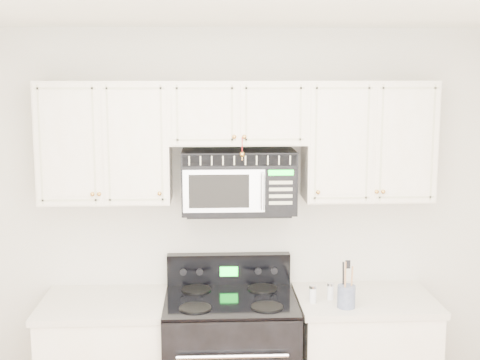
{
  "coord_description": "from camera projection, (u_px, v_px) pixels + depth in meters",
  "views": [
    {
      "loc": [
        -0.18,
        -2.56,
        2.32
      ],
      "look_at": [
        0.0,
        1.3,
        1.7
      ],
      "focal_mm": 50.0,
      "sensor_mm": 36.0,
      "label": 1
    }
  ],
  "objects": [
    {
      "name": "room",
      "position": [
        255.0,
        328.0,
        2.7
      ],
      "size": [
        3.51,
        3.51,
        2.61
      ],
      "color": "#8F583F",
      "rests_on": "ground"
    },
    {
      "name": "upper_cabinets",
      "position": [
        238.0,
        135.0,
        4.16
      ],
      "size": [
        2.44,
        0.37,
        0.75
      ],
      "color": "beige",
      "rests_on": "ground"
    },
    {
      "name": "microwave",
      "position": [
        238.0,
        181.0,
        4.19
      ],
      "size": [
        0.71,
        0.4,
        0.39
      ],
      "color": "black",
      "rests_on": "ground"
    },
    {
      "name": "utensil_crock",
      "position": [
        346.0,
        296.0,
        4.01
      ],
      "size": [
        0.11,
        0.11,
        0.29
      ],
      "color": "slate",
      "rests_on": "base_cabinet_right"
    },
    {
      "name": "shaker_salt",
      "position": [
        313.0,
        294.0,
        4.1
      ],
      "size": [
        0.05,
        0.05,
        0.11
      ],
      "color": "silver",
      "rests_on": "base_cabinet_right"
    },
    {
      "name": "shaker_pepper",
      "position": [
        331.0,
        291.0,
        4.16
      ],
      "size": [
        0.04,
        0.04,
        0.1
      ],
      "color": "silver",
      "rests_on": "base_cabinet_right"
    }
  ]
}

